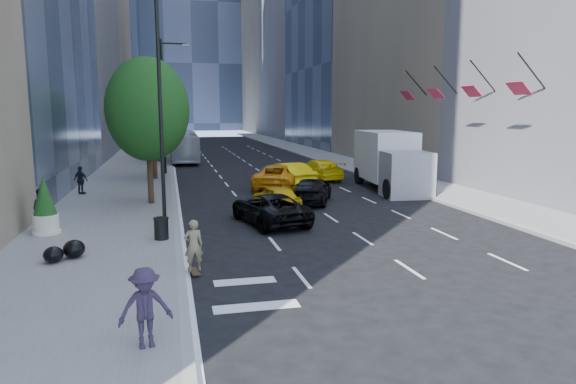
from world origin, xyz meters
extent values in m
plane|color=black|center=(0.00, 0.00, 0.00)|extent=(160.00, 160.00, 0.00)
cube|color=slate|center=(-9.00, 30.00, 0.07)|extent=(6.00, 120.00, 0.15)
cube|color=slate|center=(10.00, 30.00, 0.07)|extent=(4.00, 120.00, 0.15)
cube|color=#746050|center=(22.00, 98.00, 25.00)|extent=(20.00, 24.00, 50.00)
cylinder|color=black|center=(-6.50, 4.00, 5.15)|extent=(0.16, 0.16, 10.00)
cylinder|color=black|center=(-6.50, 22.00, 5.15)|extent=(0.16, 0.16, 10.00)
cylinder|color=black|center=(-5.60, 22.00, 9.85)|extent=(1.80, 0.12, 0.12)
cube|color=#99998C|center=(-4.70, 22.00, 9.75)|extent=(0.50, 0.22, 0.15)
cylinder|color=#2F2012|center=(-7.20, 9.00, 1.72)|extent=(0.30, 0.30, 3.15)
ellipsoid|color=#0F3A11|center=(-7.20, 9.00, 4.98)|extent=(4.20, 4.20, 5.25)
cylinder|color=#2F2012|center=(-7.20, 19.00, 1.84)|extent=(0.30, 0.30, 3.38)
ellipsoid|color=#0F3A11|center=(-7.20, 19.00, 5.32)|extent=(4.50, 4.50, 5.62)
cylinder|color=#2F2012|center=(-7.20, 32.00, 1.61)|extent=(0.30, 0.30, 2.93)
ellipsoid|color=#0F3A11|center=(-7.20, 32.00, 4.63)|extent=(3.90, 3.90, 4.88)
cylinder|color=black|center=(-6.40, 40.00, 2.75)|extent=(0.14, 0.14, 5.20)
imported|color=black|center=(-6.40, 40.00, 4.35)|extent=(2.48, 0.53, 1.00)
cylinder|color=black|center=(11.15, 4.00, 6.85)|extent=(1.75, 0.08, 1.75)
cube|color=#BC2B46|center=(10.50, 4.00, 6.00)|extent=(0.64, 1.30, 0.64)
cylinder|color=black|center=(11.15, 8.00, 6.85)|extent=(1.75, 0.08, 1.75)
cube|color=#BC2B46|center=(10.50, 8.00, 6.00)|extent=(0.64, 1.30, 0.64)
cylinder|color=black|center=(11.15, 12.00, 6.85)|extent=(1.75, 0.08, 1.75)
cube|color=#BC2B46|center=(10.50, 12.00, 6.00)|extent=(0.64, 1.30, 0.64)
cylinder|color=black|center=(11.15, 16.00, 6.85)|extent=(1.75, 0.08, 1.75)
cube|color=#BC2B46|center=(10.50, 16.00, 6.00)|extent=(0.64, 1.30, 0.64)
imported|color=olive|center=(-5.60, -3.00, 0.79)|extent=(0.63, 0.47, 1.59)
imported|color=black|center=(-2.00, 3.45, 0.67)|extent=(3.20, 5.21, 1.35)
imported|color=black|center=(1.20, 8.00, 0.66)|extent=(3.46, 4.91, 1.32)
imported|color=#E1B00B|center=(-1.06, 6.50, 0.63)|extent=(2.14, 3.89, 1.25)
imported|color=#DCC10B|center=(1.20, 14.00, 0.80)|extent=(3.00, 5.12, 1.59)
imported|color=orange|center=(0.50, 13.33, 0.78)|extent=(4.43, 6.16, 1.56)
imported|color=yellow|center=(4.20, 16.86, 0.73)|extent=(2.83, 5.30, 1.46)
imported|color=#B2B3B8|center=(-4.80, 32.63, 1.47)|extent=(2.58, 10.59, 2.94)
cube|color=silver|center=(7.32, 12.35, 2.09)|extent=(3.16, 5.41, 3.05)
cube|color=gray|center=(6.98, 8.53, 1.30)|extent=(2.79, 2.48, 2.60)
cylinder|color=black|center=(5.76, 8.18, 0.56)|extent=(0.49, 1.16, 1.13)
cylinder|color=black|center=(8.12, 7.97, 0.56)|extent=(0.49, 1.16, 1.13)
cylinder|color=black|center=(6.30, 14.25, 0.56)|extent=(0.49, 1.16, 1.13)
cylinder|color=black|center=(8.66, 14.04, 0.56)|extent=(0.49, 1.16, 1.13)
imported|color=black|center=(-11.20, 3.54, 1.01)|extent=(0.87, 0.70, 1.73)
imported|color=black|center=(-11.20, 12.89, 0.97)|extent=(1.02, 0.87, 1.63)
imported|color=#2C2234|center=(-6.80, -8.00, 0.99)|extent=(1.18, 0.82, 1.68)
cylinder|color=black|center=(-6.60, 1.07, 0.54)|extent=(0.53, 0.53, 0.79)
cylinder|color=beige|center=(-11.00, 3.00, 0.53)|extent=(0.96, 0.96, 0.77)
cone|color=#0F3A11|center=(-11.00, 3.00, 1.68)|extent=(0.86, 0.86, 1.53)
ellipsoid|color=black|center=(-9.36, -0.82, 0.45)|extent=(0.70, 0.77, 0.60)
ellipsoid|color=black|center=(-9.90, -1.25, 0.41)|extent=(0.61, 0.67, 0.52)
camera|label=1|loc=(-6.23, -18.24, 4.92)|focal=32.00mm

